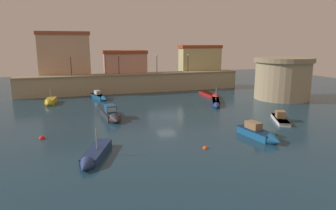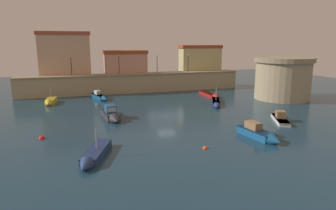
{
  "view_description": "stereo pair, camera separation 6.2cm",
  "coord_description": "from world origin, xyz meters",
  "px_view_note": "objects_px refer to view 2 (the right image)",
  "views": [
    {
      "loc": [
        -12.23,
        -38.11,
        10.0
      ],
      "look_at": [
        0.0,
        -0.75,
        1.69
      ],
      "focal_mm": 32.06,
      "sensor_mm": 36.0,
      "label": 1
    },
    {
      "loc": [
        -12.17,
        -38.13,
        10.0
      ],
      "look_at": [
        0.0,
        -0.75,
        1.69
      ],
      "focal_mm": 32.06,
      "sensor_mm": 36.0,
      "label": 2
    }
  ],
  "objects_px": {
    "quay_lamp_0": "(71,62)",
    "moored_boat_7": "(279,117)",
    "fortress_tower": "(283,78)",
    "moored_boat_3": "(100,97)",
    "moored_boat_4": "(211,95)",
    "moored_boat_5": "(260,134)",
    "moored_boat_0": "(216,103)",
    "mooring_buoy_0": "(205,149)",
    "moored_boat_6": "(111,115)",
    "quay_lamp_1": "(119,61)",
    "mooring_buoy_1": "(42,139)",
    "moored_boat_1": "(93,156)",
    "mooring_buoy_2": "(111,107)",
    "quay_lamp_2": "(157,61)",
    "moored_boat_2": "(50,102)",
    "quay_lamp_3": "(188,60)"
  },
  "relations": [
    {
      "from": "quay_lamp_0",
      "to": "moored_boat_7",
      "type": "distance_m",
      "value": 37.9
    },
    {
      "from": "fortress_tower",
      "to": "quay_lamp_0",
      "type": "xyz_separation_m",
      "value": [
        -35.37,
        15.43,
        2.53
      ]
    },
    {
      "from": "moored_boat_3",
      "to": "moored_boat_4",
      "type": "height_order",
      "value": "moored_boat_3"
    },
    {
      "from": "quay_lamp_0",
      "to": "moored_boat_5",
      "type": "distance_m",
      "value": 38.7
    },
    {
      "from": "moored_boat_0",
      "to": "moored_boat_7",
      "type": "distance_m",
      "value": 11.52
    },
    {
      "from": "mooring_buoy_0",
      "to": "quay_lamp_0",
      "type": "bearing_deg",
      "value": 108.51
    },
    {
      "from": "moored_boat_3",
      "to": "moored_boat_6",
      "type": "bearing_deg",
      "value": -16.56
    },
    {
      "from": "moored_boat_3",
      "to": "mooring_buoy_0",
      "type": "height_order",
      "value": "moored_boat_3"
    },
    {
      "from": "quay_lamp_1",
      "to": "mooring_buoy_1",
      "type": "xyz_separation_m",
      "value": [
        -12.48,
        -26.5,
        -6.26
      ]
    },
    {
      "from": "moored_boat_1",
      "to": "moored_boat_5",
      "type": "distance_m",
      "value": 17.11
    },
    {
      "from": "moored_boat_7",
      "to": "mooring_buoy_0",
      "type": "bearing_deg",
      "value": 143.2
    },
    {
      "from": "mooring_buoy_1",
      "to": "mooring_buoy_2",
      "type": "xyz_separation_m",
      "value": [
        8.95,
        13.4,
        0.0
      ]
    },
    {
      "from": "quay_lamp_0",
      "to": "mooring_buoy_0",
      "type": "distance_m",
      "value": 36.95
    },
    {
      "from": "moored_boat_5",
      "to": "quay_lamp_1",
      "type": "bearing_deg",
      "value": -172.1
    },
    {
      "from": "quay_lamp_2",
      "to": "moored_boat_7",
      "type": "bearing_deg",
      "value": -72.57
    },
    {
      "from": "moored_boat_2",
      "to": "fortress_tower",
      "type": "bearing_deg",
      "value": 85.61
    },
    {
      "from": "quay_lamp_1",
      "to": "quay_lamp_2",
      "type": "height_order",
      "value": "quay_lamp_1"
    },
    {
      "from": "quay_lamp_2",
      "to": "mooring_buoy_1",
      "type": "xyz_separation_m",
      "value": [
        -20.25,
        -26.5,
        -6.19
      ]
    },
    {
      "from": "moored_boat_1",
      "to": "moored_boat_6",
      "type": "height_order",
      "value": "moored_boat_1"
    },
    {
      "from": "mooring_buoy_0",
      "to": "moored_boat_3",
      "type": "bearing_deg",
      "value": 103.92
    },
    {
      "from": "moored_boat_0",
      "to": "moored_boat_4",
      "type": "bearing_deg",
      "value": -174.85
    },
    {
      "from": "fortress_tower",
      "to": "moored_boat_0",
      "type": "height_order",
      "value": "fortress_tower"
    },
    {
      "from": "moored_boat_1",
      "to": "moored_boat_3",
      "type": "height_order",
      "value": "moored_boat_1"
    },
    {
      "from": "quay_lamp_0",
      "to": "moored_boat_3",
      "type": "xyz_separation_m",
      "value": [
        4.46,
        -5.89,
        -5.77
      ]
    },
    {
      "from": "quay_lamp_3",
      "to": "moored_boat_7",
      "type": "bearing_deg",
      "value": -86.21
    },
    {
      "from": "moored_boat_6",
      "to": "mooring_buoy_2",
      "type": "height_order",
      "value": "moored_boat_6"
    },
    {
      "from": "quay_lamp_1",
      "to": "mooring_buoy_1",
      "type": "height_order",
      "value": "quay_lamp_1"
    },
    {
      "from": "moored_boat_6",
      "to": "mooring_buoy_0",
      "type": "height_order",
      "value": "moored_boat_6"
    },
    {
      "from": "quay_lamp_3",
      "to": "mooring_buoy_1",
      "type": "relative_size",
      "value": 5.89
    },
    {
      "from": "quay_lamp_1",
      "to": "quay_lamp_3",
      "type": "relative_size",
      "value": 1.03
    },
    {
      "from": "fortress_tower",
      "to": "moored_boat_5",
      "type": "distance_m",
      "value": 25.14
    },
    {
      "from": "quay_lamp_1",
      "to": "moored_boat_3",
      "type": "distance_m",
      "value": 9.4
    },
    {
      "from": "moored_boat_7",
      "to": "moored_boat_2",
      "type": "bearing_deg",
      "value": 81.9
    },
    {
      "from": "quay_lamp_0",
      "to": "quay_lamp_1",
      "type": "xyz_separation_m",
      "value": [
        8.95,
        -0.0,
        0.02
      ]
    },
    {
      "from": "quay_lamp_2",
      "to": "mooring_buoy_2",
      "type": "distance_m",
      "value": 18.37
    },
    {
      "from": "quay_lamp_0",
      "to": "moored_boat_2",
      "type": "relative_size",
      "value": 0.79
    },
    {
      "from": "moored_boat_6",
      "to": "mooring_buoy_2",
      "type": "distance_m",
      "value": 7.43
    },
    {
      "from": "quay_lamp_1",
      "to": "mooring_buoy_1",
      "type": "distance_m",
      "value": 29.95
    },
    {
      "from": "moored_boat_1",
      "to": "moored_boat_3",
      "type": "bearing_deg",
      "value": -165.41
    },
    {
      "from": "moored_boat_7",
      "to": "moored_boat_6",
      "type": "bearing_deg",
      "value": 97.51
    },
    {
      "from": "moored_boat_4",
      "to": "moored_boat_2",
      "type": "bearing_deg",
      "value": -93.3
    },
    {
      "from": "moored_boat_0",
      "to": "fortress_tower",
      "type": "bearing_deg",
      "value": 119.99
    },
    {
      "from": "moored_boat_0",
      "to": "mooring_buoy_1",
      "type": "xyz_separation_m",
      "value": [
        -25.38,
        -9.93,
        -0.33
      ]
    },
    {
      "from": "quay_lamp_3",
      "to": "moored_boat_2",
      "type": "bearing_deg",
      "value": -164.34
    },
    {
      "from": "moored_boat_0",
      "to": "moored_boat_5",
      "type": "distance_m",
      "value": 17.42
    },
    {
      "from": "moored_boat_5",
      "to": "moored_boat_6",
      "type": "height_order",
      "value": "moored_boat_6"
    },
    {
      "from": "quay_lamp_2",
      "to": "moored_boat_7",
      "type": "relative_size",
      "value": 0.55
    },
    {
      "from": "mooring_buoy_2",
      "to": "quay_lamp_2",
      "type": "bearing_deg",
      "value": 49.2
    },
    {
      "from": "moored_boat_4",
      "to": "quay_lamp_2",
      "type": "bearing_deg",
      "value": -140.93
    },
    {
      "from": "quay_lamp_3",
      "to": "quay_lamp_1",
      "type": "bearing_deg",
      "value": 180.0
    }
  ]
}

